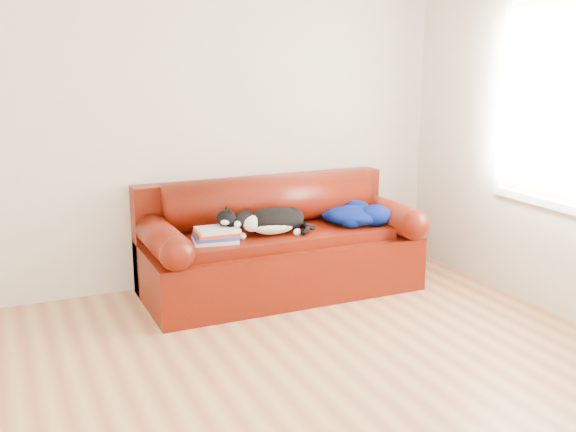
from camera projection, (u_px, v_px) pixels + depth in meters
name	position (u px, v px, depth m)	size (l,w,h in m)	color
ground	(283.00, 392.00, 3.71)	(4.50, 4.50, 0.00)	#9C5D3E
room_shell	(303.00, 84.00, 3.38)	(4.52, 4.02, 2.61)	beige
sofa_base	(280.00, 262.00, 5.24)	(2.10, 0.90, 0.50)	#3C0203
sofa_back	(268.00, 217.00, 5.38)	(2.10, 1.01, 0.88)	#3C0203
book_stack	(216.00, 235.00, 4.83)	(0.35, 0.29, 0.10)	beige
cat	(273.00, 221.00, 5.02)	(0.70, 0.27, 0.25)	black
blanket	(355.00, 214.00, 5.34)	(0.57, 0.57, 0.17)	#020244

